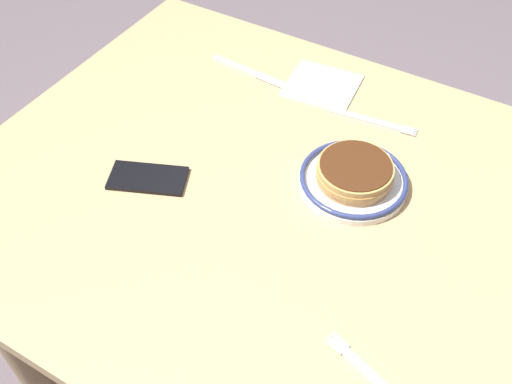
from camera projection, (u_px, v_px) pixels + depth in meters
dining_table at (300, 248)px, 1.17m from camera, size 1.28×0.94×0.76m
plate_center_pancakes at (354, 177)px, 1.09m from camera, size 0.20×0.20×0.05m
cell_phone at (148, 178)px, 1.11m from camera, size 0.16×0.12×0.01m
paper_napkin at (322, 86)px, 1.31m from camera, size 0.16×0.16×0.00m
fork_near at (373, 121)px, 1.22m from camera, size 0.18×0.04×0.01m
fork_far at (380, 384)px, 0.84m from camera, size 0.20×0.08×0.01m
butter_knife at (252, 72)px, 1.34m from camera, size 0.21×0.03×0.01m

